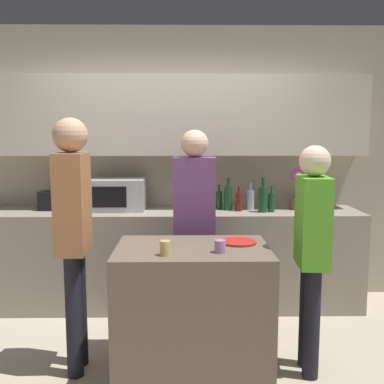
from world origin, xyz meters
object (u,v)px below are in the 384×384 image
(bottle_2, at_px, (239,201))
(cup_0, at_px, (220,246))
(cup_1, at_px, (165,248))
(bottle_1, at_px, (228,198))
(plate_on_island, at_px, (238,242))
(bottle_0, at_px, (219,200))
(potted_plant, at_px, (297,189))
(bottle_3, at_px, (251,199))
(person_right, at_px, (195,213))
(person_center, at_px, (73,222))
(person_left, at_px, (312,241))
(microwave, at_px, (118,194))
(bottle_4, at_px, (263,199))
(toaster, at_px, (54,201))
(bottle_5, at_px, (271,202))

(bottle_2, height_order, cup_0, bottle_2)
(cup_1, bearing_deg, bottle_1, 69.40)
(plate_on_island, bearing_deg, bottle_0, 92.53)
(potted_plant, relative_size, cup_0, 4.77)
(bottle_3, bearing_deg, cup_0, -106.15)
(person_right, bearing_deg, bottle_2, -125.46)
(cup_1, relative_size, person_center, 0.05)
(potted_plant, height_order, person_right, person_right)
(person_left, bearing_deg, potted_plant, -5.17)
(plate_on_island, bearing_deg, cup_1, -147.67)
(microwave, relative_size, cup_0, 6.28)
(cup_0, xyz_separation_m, person_left, (0.63, 0.09, 0.01))
(bottle_2, distance_m, bottle_4, 0.23)
(microwave, relative_size, bottle_2, 2.22)
(bottle_0, xyz_separation_m, person_right, (-0.25, -0.66, -0.01))
(bottle_4, bearing_deg, cup_0, -111.55)
(bottle_0, distance_m, bottle_1, 0.11)
(person_left, bearing_deg, toaster, 62.47)
(bottle_0, relative_size, bottle_4, 0.73)
(bottle_1, xyz_separation_m, plate_on_island, (-0.03, -1.11, -0.16))
(cup_0, distance_m, person_right, 0.78)
(microwave, bearing_deg, person_right, -41.07)
(cup_1, bearing_deg, microwave, 109.48)
(plate_on_island, bearing_deg, bottle_5, 66.97)
(cup_0, height_order, person_left, person_left)
(microwave, bearing_deg, cup_1, -70.52)
(toaster, height_order, person_right, person_right)
(bottle_0, bearing_deg, person_center, -129.90)
(bottle_5, distance_m, person_left, 1.17)
(plate_on_island, xyz_separation_m, person_right, (-0.30, 0.51, 0.12))
(toaster, bearing_deg, bottle_2, -2.67)
(bottle_0, relative_size, cup_0, 2.88)
(bottle_4, distance_m, cup_1, 1.57)
(bottle_2, xyz_separation_m, plate_on_island, (-0.13, -1.06, -0.13))
(microwave, height_order, bottle_2, microwave)
(bottle_1, height_order, plate_on_island, bottle_1)
(microwave, distance_m, bottle_1, 1.05)
(cup_0, bearing_deg, toaster, 136.84)
(plate_on_island, height_order, person_center, person_center)
(bottle_3, distance_m, person_center, 1.87)
(bottle_2, xyz_separation_m, bottle_3, (0.12, 0.06, 0.01))
(person_right, bearing_deg, bottle_0, -108.04)
(toaster, relative_size, bottle_2, 1.11)
(microwave, height_order, person_center, person_center)
(bottle_3, xyz_separation_m, bottle_4, (0.09, -0.13, 0.03))
(plate_on_island, distance_m, person_center, 1.16)
(person_right, bearing_deg, plate_on_island, 123.08)
(toaster, xyz_separation_m, person_left, (2.12, -1.31, -0.09))
(microwave, distance_m, cup_1, 1.56)
(bottle_0, height_order, bottle_4, bottle_4)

